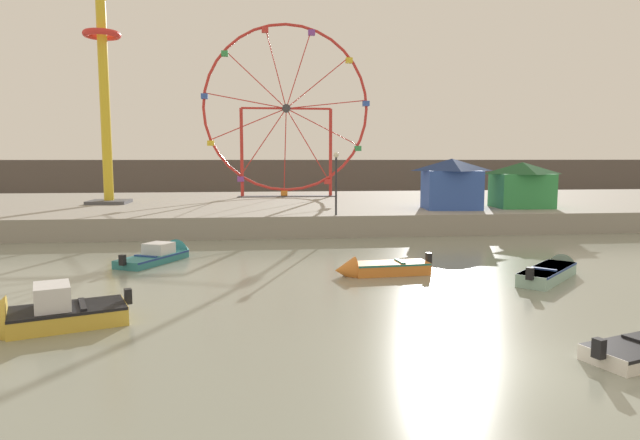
% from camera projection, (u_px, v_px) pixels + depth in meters
% --- Properties ---
extents(ground_plane, '(240.00, 240.00, 0.00)m').
position_uv_depth(ground_plane, '(498.00, 364.00, 12.41)').
color(ground_plane, gray).
extents(quay_promenade, '(110.00, 23.45, 1.28)m').
position_uv_depth(quay_promenade, '(328.00, 208.00, 43.37)').
color(quay_promenade, gray).
rests_on(quay_promenade, ground_plane).
extents(distant_town_skyline, '(140.00, 3.00, 4.40)m').
position_uv_depth(distant_town_skyline, '(304.00, 178.00, 66.56)').
color(distant_town_skyline, '#564C47').
rests_on(distant_town_skyline, ground_plane).
extents(motorboat_orange_hull, '(4.06, 1.40, 1.10)m').
position_uv_depth(motorboat_orange_hull, '(377.00, 268.00, 21.81)').
color(motorboat_orange_hull, orange).
rests_on(motorboat_orange_hull, ground_plane).
extents(motorboat_mustard_yellow, '(4.12, 2.82, 1.70)m').
position_uv_depth(motorboat_mustard_yellow, '(41.00, 316.00, 14.90)').
color(motorboat_mustard_yellow, gold).
rests_on(motorboat_mustard_yellow, ground_plane).
extents(motorboat_seafoam, '(4.22, 4.14, 1.09)m').
position_uv_depth(motorboat_seafoam, '(554.00, 270.00, 21.41)').
color(motorboat_seafoam, '#93BCAD').
rests_on(motorboat_seafoam, ground_plane).
extents(motorboat_teal_painted, '(3.30, 4.60, 1.31)m').
position_uv_depth(motorboat_teal_painted, '(165.00, 254.00, 25.08)').
color(motorboat_teal_painted, teal).
rests_on(motorboat_teal_painted, ground_plane).
extents(ferris_wheel_red_frame, '(14.33, 1.20, 14.64)m').
position_uv_depth(ferris_wheel_red_frame, '(286.00, 111.00, 46.55)').
color(ferris_wheel_red_frame, red).
rests_on(ferris_wheel_red_frame, quay_promenade).
extents(drop_tower_yellow_tower, '(2.80, 2.80, 15.23)m').
position_uv_depth(drop_tower_yellow_tower, '(105.00, 96.00, 39.55)').
color(drop_tower_yellow_tower, gold).
rests_on(drop_tower_yellow_tower, quay_promenade).
extents(carnival_booth_green_kiosk, '(4.15, 3.48, 3.08)m').
position_uv_depth(carnival_booth_green_kiosk, '(522.00, 184.00, 37.04)').
color(carnival_booth_green_kiosk, '#33934C').
rests_on(carnival_booth_green_kiosk, quay_promenade).
extents(carnival_booth_blue_tent, '(4.16, 3.56, 3.32)m').
position_uv_depth(carnival_booth_blue_tent, '(451.00, 183.00, 35.93)').
color(carnival_booth_blue_tent, '#3356B7').
rests_on(carnival_booth_blue_tent, quay_promenade).
extents(promenade_lamp_near, '(0.32, 0.32, 3.70)m').
position_uv_depth(promenade_lamp_near, '(336.00, 174.00, 31.94)').
color(promenade_lamp_near, '#2D2D33').
rests_on(promenade_lamp_near, quay_promenade).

